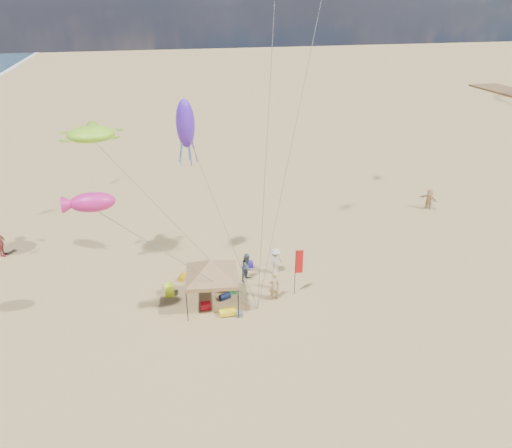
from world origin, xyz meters
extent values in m
plane|color=tan|center=(0.00, 0.00, 0.00)|extent=(280.00, 280.00, 0.00)
cylinder|color=black|center=(-3.99, 3.00, 0.90)|extent=(0.05, 0.05, 1.79)
cylinder|color=black|center=(-1.32, 2.65, 0.90)|extent=(0.05, 0.05, 1.79)
cylinder|color=black|center=(-4.34, 0.34, 0.90)|extent=(0.05, 0.05, 1.79)
cylinder|color=black|center=(-1.67, -0.01, 0.90)|extent=(0.05, 0.05, 1.79)
cube|color=olive|center=(-2.83, 1.49, 1.90)|extent=(3.11, 3.11, 0.22)
pyramid|color=olive|center=(-2.83, 1.49, 2.90)|extent=(5.39, 5.39, 0.90)
cylinder|color=black|center=(1.92, 1.48, 1.46)|extent=(0.04, 0.04, 2.92)
cube|color=red|center=(2.13, 1.46, 2.13)|extent=(0.43, 0.06, 1.46)
cube|color=red|center=(-3.27, 1.23, 0.19)|extent=(0.54, 0.38, 0.38)
cube|color=#2B16B9|center=(-0.02, 5.01, 0.19)|extent=(0.54, 0.38, 0.38)
cylinder|color=#0D163A|center=(-2.09, 1.88, 0.18)|extent=(0.69, 0.54, 0.36)
cylinder|color=#CF920B|center=(-4.26, 4.48, 0.18)|extent=(0.54, 0.69, 0.36)
cube|color=#18852E|center=(-1.58, 2.48, 0.35)|extent=(0.50, 0.50, 0.70)
cube|color=#DDFF1C|center=(-5.12, 3.03, 0.35)|extent=(0.50, 0.50, 0.70)
cube|color=slate|center=(-1.60, 0.13, 0.14)|extent=(0.34, 0.30, 0.28)
cube|color=yellow|center=(-2.19, 0.38, 0.20)|extent=(0.90, 0.50, 0.24)
imported|color=tan|center=(0.63, 1.24, 0.91)|extent=(0.74, 0.56, 1.83)
imported|color=#3D4854|center=(-0.39, 3.59, 0.88)|extent=(1.08, 1.08, 1.77)
imported|color=silver|center=(1.43, 3.93, 0.85)|extent=(1.25, 0.98, 1.70)
imported|color=#B54745|center=(-15.58, 10.18, 0.91)|extent=(0.72, 1.15, 1.82)
imported|color=tan|center=(16.06, 10.55, 0.84)|extent=(1.17, 1.60, 1.68)
ellipsoid|color=#92E926|center=(-8.47, 6.70, 8.70)|extent=(3.09, 2.75, 0.86)
ellipsoid|color=#D41F7D|center=(-8.13, 0.28, 7.29)|extent=(2.19, 1.49, 0.89)
ellipsoid|color=#5823D5|center=(-3.33, 5.94, 9.18)|extent=(1.05, 1.05, 2.72)
camera|label=1|loc=(-5.47, -20.13, 15.60)|focal=33.03mm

